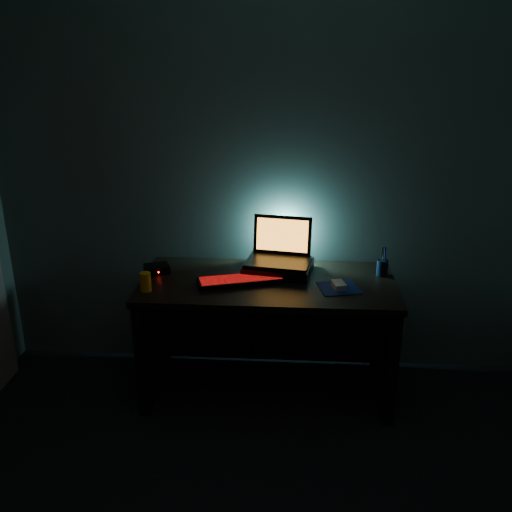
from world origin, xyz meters
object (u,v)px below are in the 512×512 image
at_px(keyboard, 241,280).
at_px(pen_cup, 382,268).
at_px(laptop, 280,251).
at_px(juice_glass, 145,282).
at_px(router, 157,269).
at_px(mouse, 339,285).

height_order(keyboard, pen_cup, pen_cup).
xyz_separation_m(laptop, keyboard, (-0.22, -0.23, -0.11)).
relative_size(keyboard, pen_cup, 5.36).
relative_size(laptop, pen_cup, 4.30).
bearing_deg(keyboard, juice_glass, 179.16).
height_order(laptop, router, laptop).
bearing_deg(laptop, keyboard, -125.30).
bearing_deg(keyboard, pen_cup, -5.67).
bearing_deg(juice_glass, keyboard, 16.08).
xyz_separation_m(mouse, juice_glass, (-1.09, -0.11, 0.03)).
xyz_separation_m(laptop, juice_glass, (-0.74, -0.38, -0.07)).
relative_size(pen_cup, router, 0.54).
distance_m(mouse, router, 1.10).
relative_size(laptop, router, 2.34).
xyz_separation_m(mouse, pen_cup, (0.27, 0.21, 0.03)).
xyz_separation_m(laptop, pen_cup, (0.62, -0.06, -0.07)).
bearing_deg(router, pen_cup, -20.85).
bearing_deg(keyboard, router, 150.16).
distance_m(laptop, mouse, 0.45).
xyz_separation_m(keyboard, pen_cup, (0.84, 0.17, 0.03)).
xyz_separation_m(laptop, router, (-0.74, -0.11, -0.10)).
bearing_deg(juice_glass, router, 90.00).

